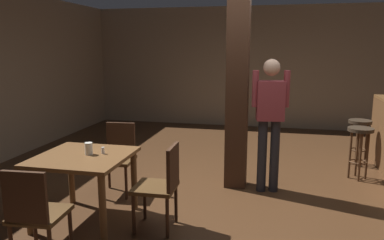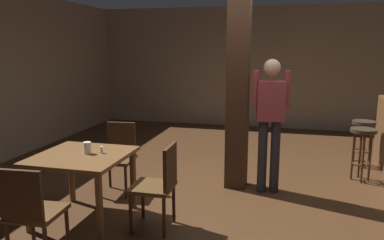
{
  "view_description": "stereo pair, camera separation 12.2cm",
  "coord_description": "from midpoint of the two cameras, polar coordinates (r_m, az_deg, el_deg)",
  "views": [
    {
      "loc": [
        0.41,
        -4.44,
        1.86
      ],
      "look_at": [
        -0.63,
        0.11,
        0.95
      ],
      "focal_mm": 35.0,
      "sensor_mm": 36.0,
      "label": 1
    },
    {
      "loc": [
        0.53,
        -4.41,
        1.86
      ],
      "look_at": [
        -0.63,
        0.11,
        0.95
      ],
      "focal_mm": 35.0,
      "sensor_mm": 36.0,
      "label": 2
    }
  ],
  "objects": [
    {
      "name": "ground_plane",
      "position": [
        4.82,
        6.42,
        -11.74
      ],
      "size": [
        10.8,
        10.8,
        0.0
      ],
      "primitive_type": "plane",
      "color": "#422816"
    },
    {
      "name": "wall_back",
      "position": [
        8.95,
        9.91,
        7.87
      ],
      "size": [
        8.0,
        0.1,
        2.8
      ],
      "primitive_type": "cube",
      "color": "gray",
      "rests_on": "ground_plane"
    },
    {
      "name": "pillar",
      "position": [
        4.93,
        6.25,
        5.58
      ],
      "size": [
        0.28,
        0.28,
        2.8
      ],
      "primitive_type": "cube",
      "color": "#382114",
      "rests_on": "ground_plane"
    },
    {
      "name": "dining_table",
      "position": [
        4.19,
        -16.99,
        -6.76
      ],
      "size": [
        0.95,
        0.95,
        0.74
      ],
      "color": "brown",
      "rests_on": "ground_plane"
    },
    {
      "name": "chair_east",
      "position": [
        3.87,
        -5.49,
        -9.5
      ],
      "size": [
        0.43,
        0.43,
        0.89
      ],
      "color": "#4C3319",
      "rests_on": "ground_plane"
    },
    {
      "name": "chair_north",
      "position": [
        4.94,
        -11.85,
        -5.13
      ],
      "size": [
        0.45,
        0.45,
        0.89
      ],
      "color": "#4C3319",
      "rests_on": "ground_plane"
    },
    {
      "name": "chair_south",
      "position": [
        3.5,
        -23.79,
        -12.7
      ],
      "size": [
        0.45,
        0.45,
        0.89
      ],
      "color": "#4C3319",
      "rests_on": "ground_plane"
    },
    {
      "name": "napkin_cup",
      "position": [
        4.14,
        -16.29,
        -4.2
      ],
      "size": [
        0.08,
        0.08,
        0.13
      ],
      "primitive_type": "cylinder",
      "color": "silver",
      "rests_on": "dining_table"
    },
    {
      "name": "salt_shaker",
      "position": [
        4.14,
        -14.24,
        -4.52
      ],
      "size": [
        0.03,
        0.03,
        0.07
      ],
      "primitive_type": "cylinder",
      "color": "silver",
      "rests_on": "dining_table"
    },
    {
      "name": "standing_person",
      "position": [
        4.84,
        11.07,
        0.59
      ],
      "size": [
        0.47,
        0.25,
        1.72
      ],
      "color": "maroon",
      "rests_on": "ground_plane"
    },
    {
      "name": "bar_stool_near",
      "position": [
        5.78,
        23.65,
        -2.91
      ],
      "size": [
        0.35,
        0.35,
        0.75
      ],
      "color": "#2D2319",
      "rests_on": "ground_plane"
    },
    {
      "name": "bar_stool_mid",
      "position": [
        6.5,
        23.66,
        -1.59
      ],
      "size": [
        0.35,
        0.35,
        0.73
      ],
      "color": "#2D2319",
      "rests_on": "ground_plane"
    }
  ]
}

